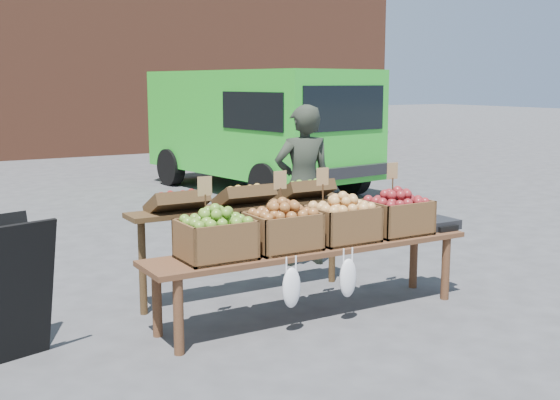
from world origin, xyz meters
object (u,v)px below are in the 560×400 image
weighing_scale (435,224)px  display_bench (313,281)px  crate_red_apples (342,224)px  crate_green_apples (397,217)px  delivery_van (258,131)px  back_table (244,237)px  vendor (303,185)px  crate_russet_pears (282,231)px  crate_golden_apples (216,239)px

weighing_scale → display_bench: bearing=180.0°
crate_red_apples → crate_green_apples: same height
delivery_van → crate_red_apples: size_ratio=8.90×
back_table → weighing_scale: (1.47, -0.72, 0.09)m
vendor → weighing_scale: vendor is taller
vendor → weighing_scale: bearing=122.8°
crate_red_apples → delivery_van: bearing=67.2°
vendor → back_table: size_ratio=0.76×
crate_russet_pears → vendor: bearing=52.5°
display_bench → weighing_scale: size_ratio=7.94×
crate_russet_pears → display_bench: bearing=0.0°
crate_red_apples → crate_green_apples: 0.55m
vendor → crate_russet_pears: vendor is taller
delivery_van → back_table: delivery_van is taller
delivery_van → crate_russet_pears: 6.68m
delivery_van → vendor: 4.95m
crate_golden_apples → vendor: bearing=40.8°
display_bench → back_table: bearing=106.9°
delivery_van → weighing_scale: 6.14m
back_table → delivery_van: bearing=60.2°
delivery_van → display_bench: size_ratio=1.65×
crate_golden_apples → crate_green_apples: (1.65, 0.00, 0.00)m
crate_golden_apples → crate_green_apples: 1.65m
display_bench → crate_red_apples: size_ratio=5.40×
back_table → crate_russet_pears: (-0.06, -0.72, 0.19)m
crate_red_apples → weighing_scale: crate_red_apples is taller
delivery_van → vendor: bearing=-121.5°
weighing_scale → vendor: bearing=108.0°
delivery_van → crate_green_apples: (-1.95, -5.94, -0.29)m
delivery_van → crate_green_apples: delivery_van is taller
vendor → crate_golden_apples: vendor is taller
crate_golden_apples → crate_russet_pears: (0.55, 0.00, 0.00)m
crate_golden_apples → crate_green_apples: size_ratio=1.00×
crate_golden_apples → crate_russet_pears: size_ratio=1.00×
display_bench → crate_green_apples: 0.93m
delivery_van → crate_golden_apples: bearing=-129.2°
back_table → weighing_scale: 1.64m
crate_russet_pears → crate_red_apples: bearing=0.0°
vendor → weighing_scale: (0.45, -1.40, -0.19)m
vendor → crate_red_apples: (-0.52, -1.40, -0.09)m
display_bench → crate_russet_pears: size_ratio=5.40×
display_bench → crate_green_apples: (0.82, 0.00, 0.42)m
back_table → crate_green_apples: 1.28m
display_bench → weighing_scale: bearing=0.0°
crate_green_apples → crate_golden_apples: bearing=180.0°
crate_russet_pears → weighing_scale: crate_russet_pears is taller
crate_russet_pears → crate_golden_apples: bearing=180.0°
vendor → display_bench: vendor is taller
crate_golden_apples → weighing_scale: size_ratio=1.47×
crate_russet_pears → crate_red_apples: same height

